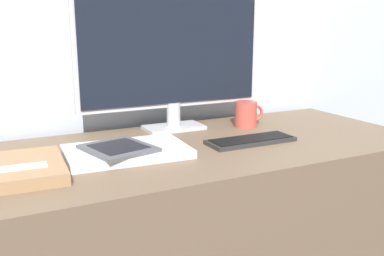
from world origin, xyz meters
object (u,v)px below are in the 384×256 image
Objects in this scene: monitor at (173,57)px; keyboard at (251,140)px; ereader at (118,148)px; notebook at (22,169)px; laptop at (127,151)px; coffee_mug at (246,114)px.

keyboard is (0.14, -0.26, -0.23)m from monitor.
notebook is (-0.24, -0.03, -0.01)m from ereader.
monitor is 0.40m from laptop.
laptop is at bearing 23.97° from ereader.
monitor is 2.38× the size of keyboard.
monitor is 0.61m from notebook.
laptop is 1.31× the size of notebook.
ereader is 0.53m from coffee_mug.
keyboard is at bearing -119.60° from coffee_mug.
ereader is 0.82× the size of notebook.
notebook is at bearing -152.49° from monitor.
keyboard is at bearing -0.05° from notebook.
ereader is at bearing -138.23° from monitor.
laptop is at bearing 173.86° from keyboard.
coffee_mug is (0.48, 0.15, 0.03)m from laptop.
monitor is 2.52× the size of notebook.
ereader is (-0.03, -0.01, 0.02)m from laptop.
keyboard is 1.06× the size of notebook.
monitor is at bearing 41.77° from ereader.
notebook is at bearing -171.59° from laptop.
ereader is at bearing -156.03° from laptop.
coffee_mug is at bearing 17.38° from ereader.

